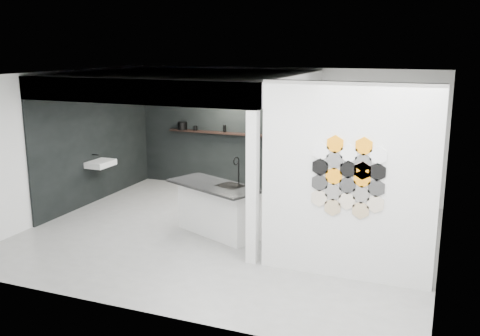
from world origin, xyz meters
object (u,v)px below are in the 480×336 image
glass_bowl (285,134)px  utensil_cup (195,128)px  kitchen_island (218,208)px  partition_panel (347,183)px  bottle_dark (224,129)px  stockpot (182,126)px  wall_basin (101,164)px  kettle (279,133)px  glass_vase (285,133)px

glass_bowl → utensil_cup: 2.20m
kitchen_island → glass_bowl: 3.06m
partition_panel → utensil_cup: partition_panel is taller
bottle_dark → utensil_cup: 0.74m
stockpot → utensil_cup: bearing=0.0°
stockpot → kitchen_island: bearing=-52.8°
wall_basin → kettle: kettle is taller
stockpot → utensil_cup: stockpot is taller
kettle → utensil_cup: kettle is taller
partition_panel → bottle_dark: 5.23m
kettle → glass_vase: 0.15m
wall_basin → stockpot: (0.85, 2.07, 0.56)m
wall_basin → kitchen_island: 3.20m
kitchen_island → wall_basin: bearing=-171.7°
glass_vase → utensil_cup: bearing=180.0°
kitchen_island → bottle_dark: size_ratio=11.35×
partition_panel → kitchen_island: (-2.41, 0.96, -0.93)m
kitchen_island → utensil_cup: utensil_cup is taller
wall_basin → stockpot: stockpot is taller
kitchen_island → utensil_cup: (-1.87, 2.91, 0.90)m
wall_basin → utensil_cup: bearing=60.0°
kettle → kitchen_island: bearing=-94.8°
bottle_dark → utensil_cup: size_ratio=1.59×
partition_panel → stockpot: (-4.61, 3.87, 0.01)m
kitchen_island → kettle: bearing=110.3°
glass_bowl → bottle_dark: (-1.46, 0.00, 0.04)m
kettle → glass_bowl: bearing=-1.3°
glass_vase → kettle: bearing=180.0°
stockpot → glass_vase: stockpot is taller
partition_panel → kettle: 4.46m
wall_basin → bottle_dark: 2.88m
partition_panel → glass_vase: bearing=118.2°
glass_bowl → bottle_dark: bearing=180.0°
kitchen_island → bottle_dark: 3.25m
glass_vase → bottle_dark: (-1.46, 0.00, 0.01)m
partition_panel → utensil_cup: (-4.27, 3.87, -0.03)m
utensil_cup → glass_bowl: bearing=0.0°
kitchen_island → stockpot: size_ratio=8.72×
stockpot → glass_bowl: stockpot is taller
kitchen_island → utensil_cup: bearing=146.4°
utensil_cup → partition_panel: bearing=-42.1°
partition_panel → wall_basin: size_ratio=4.67×
glass_bowl → bottle_dark: size_ratio=0.78×
glass_bowl → kettle: bearing=180.0°
glass_bowl → bottle_dark: bottle_dark is taller
kitchen_island → bottle_dark: (-1.12, 2.91, 0.93)m
partition_panel → utensil_cup: size_ratio=26.60×
glass_vase → bottle_dark: size_ratio=0.88×
partition_panel → glass_vase: size_ratio=18.91×
partition_panel → kitchen_island: partition_panel is taller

